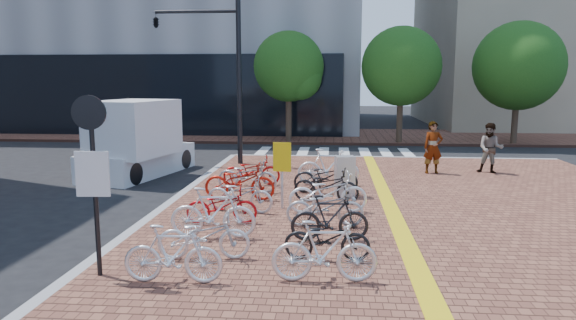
# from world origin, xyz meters

# --- Properties ---
(ground) EXTENTS (120.00, 120.00, 0.00)m
(ground) POSITION_xyz_m (0.00, 0.00, 0.00)
(ground) COLOR black
(ground) RESTS_ON ground
(kerb_north) EXTENTS (14.00, 0.25, 0.15)m
(kerb_north) POSITION_xyz_m (3.00, 12.00, 0.08)
(kerb_north) COLOR gray
(kerb_north) RESTS_ON ground
(far_sidewalk) EXTENTS (70.00, 8.00, 0.15)m
(far_sidewalk) POSITION_xyz_m (0.00, 21.00, 0.07)
(far_sidewalk) COLOR brown
(far_sidewalk) RESTS_ON ground
(building_beige) EXTENTS (20.00, 18.00, 18.00)m
(building_beige) POSITION_xyz_m (18.00, 32.00, 9.00)
(building_beige) COLOR gray
(building_beige) RESTS_ON ground
(crosswalk) EXTENTS (7.50, 4.00, 0.01)m
(crosswalk) POSITION_xyz_m (0.50, 14.00, 0.01)
(crosswalk) COLOR silver
(crosswalk) RESTS_ON ground
(street_trees) EXTENTS (16.20, 4.60, 6.35)m
(street_trees) POSITION_xyz_m (5.04, 17.45, 4.10)
(street_trees) COLOR #38281E
(street_trees) RESTS_ON far_sidewalk
(bike_0) EXTENTS (1.66, 0.51, 0.99)m
(bike_0) POSITION_xyz_m (-2.12, -2.64, 0.65)
(bike_0) COLOR white
(bike_0) RESTS_ON sidewalk
(bike_1) EXTENTS (1.78, 0.79, 0.91)m
(bike_1) POSITION_xyz_m (-1.91, -1.47, 0.60)
(bike_1) COLOR silver
(bike_1) RESTS_ON sidewalk
(bike_2) EXTENTS (1.84, 0.59, 1.10)m
(bike_2) POSITION_xyz_m (-2.04, -0.17, 0.70)
(bike_2) COLOR white
(bike_2) RESTS_ON sidewalk
(bike_3) EXTENTS (1.71, 0.78, 0.87)m
(bike_3) POSITION_xyz_m (-2.09, 0.91, 0.58)
(bike_3) COLOR #B10C10
(bike_3) RESTS_ON sidewalk
(bike_4) EXTENTS (1.85, 0.96, 0.93)m
(bike_4) POSITION_xyz_m (-1.87, 2.05, 0.61)
(bike_4) COLOR silver
(bike_4) RESTS_ON sidewalk
(bike_5) EXTENTS (1.99, 0.72, 1.04)m
(bike_5) POSITION_xyz_m (-2.12, 3.37, 0.67)
(bike_5) COLOR #AF190C
(bike_5) RESTS_ON sidewalk
(bike_6) EXTENTS (1.97, 1.00, 0.99)m
(bike_6) POSITION_xyz_m (-2.10, 4.45, 0.64)
(bike_6) COLOR #B2B3B7
(bike_6) RESTS_ON sidewalk
(bike_7) EXTENTS (1.89, 0.95, 0.95)m
(bike_7) POSITION_xyz_m (-2.10, 5.37, 0.62)
(bike_7) COLOR #B40F0C
(bike_7) RESTS_ON sidewalk
(bike_8) EXTENTS (1.78, 0.60, 1.05)m
(bike_8) POSITION_xyz_m (0.36, -2.38, 0.68)
(bike_8) COLOR silver
(bike_8) RESTS_ON sidewalk
(bike_9) EXTENTS (1.61, 0.58, 0.84)m
(bike_9) POSITION_xyz_m (0.39, -1.31, 0.57)
(bike_9) COLOR black
(bike_9) RESTS_ON sidewalk
(bike_10) EXTENTS (1.67, 0.63, 0.98)m
(bike_10) POSITION_xyz_m (0.42, -0.15, 0.64)
(bike_10) COLOR black
(bike_10) RESTS_ON sidewalk
(bike_11) EXTENTS (1.80, 0.71, 0.93)m
(bike_11) POSITION_xyz_m (0.31, 0.90, 0.61)
(bike_11) COLOR #AEADB2
(bike_11) RESTS_ON sidewalk
(bike_12) EXTENTS (2.09, 1.03, 1.05)m
(bike_12) POSITION_xyz_m (0.36, 2.14, 0.67)
(bike_12) COLOR white
(bike_12) RESTS_ON sidewalk
(bike_13) EXTENTS (1.88, 0.92, 0.95)m
(bike_13) POSITION_xyz_m (0.30, 3.28, 0.62)
(bike_13) COLOR black
(bike_13) RESTS_ON sidewalk
(bike_14) EXTENTS (1.91, 0.69, 1.00)m
(bike_14) POSITION_xyz_m (0.27, 4.44, 0.65)
(bike_14) COLOR black
(bike_14) RESTS_ON sidewalk
(bike_15) EXTENTS (1.97, 0.59, 1.18)m
(bike_15) POSITION_xyz_m (0.33, 5.60, 0.74)
(bike_15) COLOR white
(bike_15) RESTS_ON sidewalk
(pedestrian_a) EXTENTS (0.73, 0.52, 1.87)m
(pedestrian_a) POSITION_xyz_m (4.04, 8.08, 1.09)
(pedestrian_a) COLOR gray
(pedestrian_a) RESTS_ON sidewalk
(pedestrian_b) EXTENTS (1.06, 0.95, 1.81)m
(pedestrian_b) POSITION_xyz_m (6.10, 8.28, 1.06)
(pedestrian_b) COLOR #4D5561
(pedestrian_b) RESTS_ON sidewalk
(utility_box) EXTENTS (0.61, 0.50, 1.17)m
(utility_box) POSITION_xyz_m (0.81, 4.07, 0.74)
(utility_box) COLOR silver
(utility_box) RESTS_ON sidewalk
(yellow_sign) EXTENTS (0.47, 0.14, 1.74)m
(yellow_sign) POSITION_xyz_m (-0.84, 2.47, 1.36)
(yellow_sign) COLOR #B7B7BC
(yellow_sign) RESTS_ON sidewalk
(notice_sign) EXTENTS (0.57, 0.15, 3.09)m
(notice_sign) POSITION_xyz_m (-3.50, -2.45, 2.10)
(notice_sign) COLOR black
(notice_sign) RESTS_ON sidewalk
(traffic_light_pole) EXTENTS (3.52, 1.36, 6.55)m
(traffic_light_pole) POSITION_xyz_m (-4.77, 9.62, 4.67)
(traffic_light_pole) COLOR black
(traffic_light_pole) RESTS_ON sidewalk
(box_truck) EXTENTS (3.06, 5.13, 2.78)m
(box_truck) POSITION_xyz_m (-6.70, 7.57, 1.31)
(box_truck) COLOR silver
(box_truck) RESTS_ON ground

